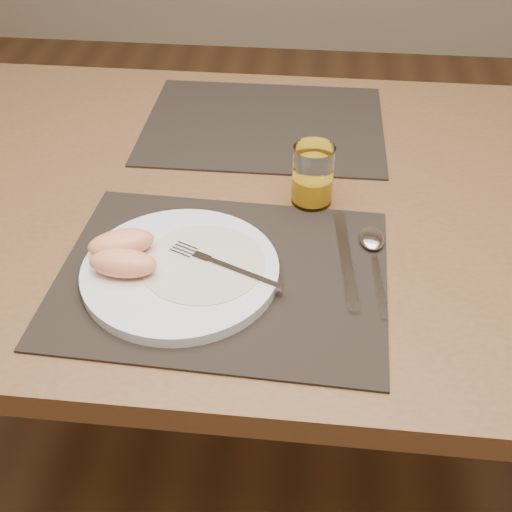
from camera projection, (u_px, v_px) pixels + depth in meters
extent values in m
plane|color=brown|center=(257.00, 452.00, 1.53)|extent=(5.00, 5.00, 0.00)
cube|color=brown|center=(257.00, 199.00, 1.07)|extent=(1.40, 0.90, 0.04)
cylinder|color=brown|center=(31.00, 224.00, 1.64)|extent=(0.06, 0.06, 0.71)
cube|color=black|center=(222.00, 275.00, 0.89)|extent=(0.46, 0.36, 0.00)
cube|color=black|center=(264.00, 124.00, 1.22)|extent=(0.45, 0.35, 0.00)
cylinder|color=white|center=(181.00, 271.00, 0.88)|extent=(0.27, 0.27, 0.02)
cylinder|color=white|center=(203.00, 263.00, 0.88)|extent=(0.17, 0.17, 0.00)
cube|color=silver|center=(245.00, 274.00, 0.86)|extent=(0.11, 0.06, 0.00)
cube|color=silver|center=(202.00, 257.00, 0.88)|extent=(0.03, 0.02, 0.00)
cube|color=silver|center=(184.00, 250.00, 0.90)|extent=(0.04, 0.04, 0.00)
cube|color=silver|center=(343.00, 239.00, 0.94)|extent=(0.03, 0.13, 0.00)
cube|color=silver|center=(350.00, 288.00, 0.86)|extent=(0.02, 0.09, 0.01)
cube|color=silver|center=(379.00, 286.00, 0.86)|extent=(0.02, 0.13, 0.00)
ellipsoid|color=silver|center=(372.00, 238.00, 0.94)|extent=(0.04, 0.06, 0.01)
cylinder|color=white|center=(313.00, 175.00, 0.99)|extent=(0.06, 0.06, 0.10)
cylinder|color=#FFA815|center=(312.00, 188.00, 1.01)|extent=(0.05, 0.05, 0.04)
ellipsoid|color=#FF9968|center=(123.00, 263.00, 0.85)|extent=(0.09, 0.04, 0.04)
ellipsoid|color=#FF9968|center=(121.00, 243.00, 0.88)|extent=(0.10, 0.08, 0.04)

